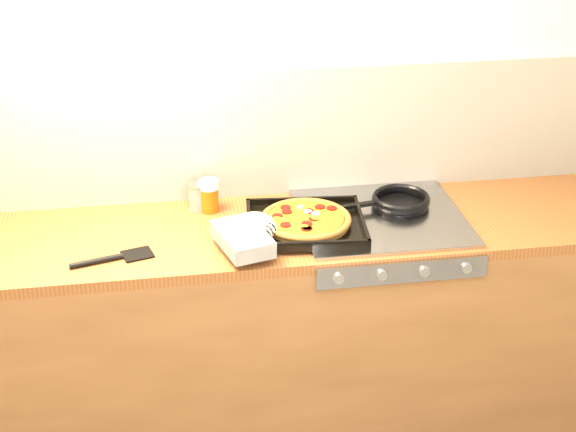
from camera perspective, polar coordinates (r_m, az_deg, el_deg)
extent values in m
plane|color=beige|center=(3.33, -2.59, 6.94)|extent=(3.20, 0.00, 3.20)
cube|color=white|center=(3.35, -2.53, 5.26)|extent=(3.20, 0.02, 0.50)
cube|color=brown|center=(3.43, -1.72, -7.77)|extent=(3.20, 0.60, 0.86)
cube|color=brown|center=(3.20, -1.82, -1.09)|extent=(3.20, 0.60, 0.04)
cube|color=#9FA0A5|center=(3.04, 7.38, -3.54)|extent=(0.60, 0.03, 0.08)
cylinder|color=#A5A5AA|center=(2.98, 3.28, -4.05)|extent=(0.04, 0.02, 0.04)
cylinder|color=#A5A5AA|center=(3.01, 6.08, -3.81)|extent=(0.04, 0.02, 0.04)
cylinder|color=#A5A5AA|center=(3.05, 8.81, -3.56)|extent=(0.04, 0.02, 0.04)
cylinder|color=#A5A5AA|center=(3.10, 11.47, -3.31)|extent=(0.04, 0.02, 0.04)
cube|color=#9FA0A5|center=(3.27, 6.01, -0.12)|extent=(0.60, 0.56, 0.02)
cube|color=black|center=(3.16, 1.15, -0.63)|extent=(0.45, 0.40, 0.01)
cube|color=black|center=(3.31, 0.88, 1.02)|extent=(0.42, 0.05, 0.02)
cube|color=black|center=(3.00, 1.46, -1.86)|extent=(0.42, 0.05, 0.02)
cube|color=black|center=(3.17, 4.79, -0.23)|extent=(0.04, 0.36, 0.02)
cube|color=black|center=(3.14, -2.52, -0.46)|extent=(0.04, 0.36, 0.02)
cylinder|color=#905C29|center=(3.15, 1.16, -0.36)|extent=(0.34, 0.34, 0.02)
torus|color=#905C29|center=(3.15, 1.16, -0.19)|extent=(0.35, 0.35, 0.03)
cylinder|color=orange|center=(3.15, 1.16, -0.16)|extent=(0.30, 0.30, 0.01)
cylinder|color=maroon|center=(3.13, 1.70, -0.16)|extent=(0.04, 0.04, 0.01)
cylinder|color=maroon|center=(3.21, -0.16, 0.56)|extent=(0.04, 0.04, 0.01)
cylinder|color=maroon|center=(3.06, 1.20, -0.82)|extent=(0.04, 0.04, 0.01)
cylinder|color=maroon|center=(3.15, -0.69, 0.01)|extent=(0.04, 0.04, 0.01)
cylinder|color=maroon|center=(3.22, 2.08, 0.59)|extent=(0.04, 0.04, 0.01)
cylinder|color=maroon|center=(3.18, 1.34, 0.32)|extent=(0.04, 0.04, 0.01)
cylinder|color=maroon|center=(3.08, -0.16, -0.59)|extent=(0.04, 0.04, 0.01)
cylinder|color=maroon|center=(3.21, 2.84, 0.51)|extent=(0.04, 0.04, 0.01)
cylinder|color=maroon|center=(3.06, 1.24, -0.79)|extent=(0.04, 0.04, 0.01)
cylinder|color=maroon|center=(3.09, 1.23, -0.49)|extent=(0.04, 0.04, 0.01)
cylinder|color=maroon|center=(3.18, -0.08, 0.28)|extent=(0.04, 0.04, 0.01)
ellipsoid|color=orange|center=(3.12, -0.29, -0.20)|extent=(0.03, 0.02, 0.01)
ellipsoid|color=orange|center=(3.13, -0.73, -0.16)|extent=(0.03, 0.02, 0.01)
ellipsoid|color=orange|center=(3.19, 0.92, 0.37)|extent=(0.03, 0.02, 0.01)
ellipsoid|color=orange|center=(3.22, 0.78, 0.68)|extent=(0.03, 0.02, 0.01)
ellipsoid|color=orange|center=(3.07, 1.05, -0.66)|extent=(0.03, 0.02, 0.01)
ellipsoid|color=orange|center=(3.13, 1.84, -0.16)|extent=(0.03, 0.02, 0.01)
ellipsoid|color=orange|center=(3.14, 1.59, -0.02)|extent=(0.03, 0.02, 0.01)
ellipsoid|color=orange|center=(3.11, -0.20, -0.29)|extent=(0.03, 0.02, 0.01)
ellipsoid|color=orange|center=(3.21, 1.15, 0.56)|extent=(0.03, 0.02, 0.01)
ellipsoid|color=silver|center=(3.22, 0.85, 0.60)|extent=(0.03, 0.03, 0.01)
ellipsoid|color=silver|center=(3.18, 1.29, 0.30)|extent=(0.03, 0.03, 0.01)
ellipsoid|color=silver|center=(3.17, 1.81, 0.17)|extent=(0.03, 0.03, 0.01)
cube|color=black|center=(3.00, -2.95, -1.48)|extent=(0.21, 0.28, 0.06)
ellipsoid|color=black|center=(3.10, -2.24, -0.47)|extent=(0.16, 0.16, 0.06)
cylinder|color=black|center=(3.03, -1.49, -1.16)|extent=(0.10, 0.12, 0.05)
cylinder|color=black|center=(3.35, 7.29, 0.75)|extent=(0.23, 0.23, 0.01)
torus|color=black|center=(3.34, 7.31, 1.06)|extent=(0.25, 0.25, 0.02)
cube|color=black|center=(3.27, 4.53, 0.69)|extent=(0.16, 0.05, 0.01)
cylinder|color=maroon|center=(3.32, -5.82, 1.24)|extent=(0.09, 0.09, 0.10)
cylinder|color=#B2B2B7|center=(3.30, -5.86, 2.02)|extent=(0.09, 0.09, 0.01)
cylinder|color=#B2B2B7|center=(3.34, -5.78, 0.47)|extent=(0.09, 0.09, 0.01)
cylinder|color=#C34B0B|center=(3.31, -5.11, 1.07)|extent=(0.08, 0.08, 0.09)
cylinder|color=silver|center=(3.28, -5.16, 2.05)|extent=(0.09, 0.09, 0.03)
cylinder|color=#A36E45|center=(3.31, -0.72, 0.48)|extent=(0.24, 0.12, 0.02)
ellipsoid|color=#A36E45|center=(3.38, 1.28, 1.05)|extent=(0.07, 0.06, 0.02)
cube|color=black|center=(3.05, -9.70, -2.45)|extent=(0.12, 0.11, 0.01)
cylinder|color=black|center=(3.02, -12.29, -2.87)|extent=(0.18, 0.07, 0.02)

